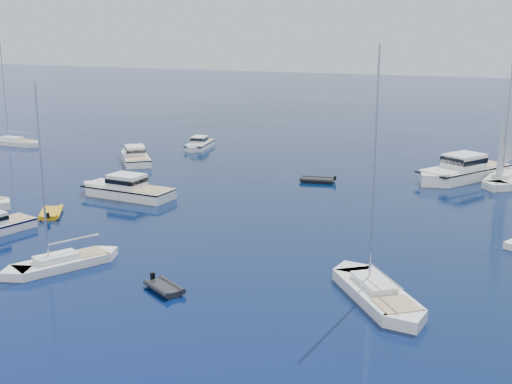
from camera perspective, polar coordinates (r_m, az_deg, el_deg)
ground at (r=36.37m, az=-12.65°, el=-12.39°), size 400.00×400.00×0.00m
motor_cruiser_centre at (r=65.61m, az=-11.01°, el=-0.38°), size 10.87×3.95×2.80m
motor_cruiser_far_l at (r=82.31m, az=-10.21°, el=2.55°), size 8.34×9.33×2.52m
motor_cruiser_distant at (r=74.98m, az=17.02°, el=1.05°), size 10.21×13.44×3.47m
motor_cruiser_horizon at (r=90.39m, az=-4.84°, el=3.73°), size 3.68×8.04×2.03m
sailboat_fore at (r=47.66m, az=-16.16°, el=-6.16°), size 6.08×8.92×13.01m
sailboat_mid_r at (r=41.36m, az=10.17°, el=-8.94°), size 8.70×9.98×15.52m
sailboat_sails_r at (r=75.04m, az=20.29°, el=0.80°), size 4.28×11.52×16.54m
sailboat_far_l at (r=98.55m, az=-19.84°, el=3.80°), size 9.89×2.84×14.44m
tender_yellow at (r=60.75m, az=-17.01°, el=-1.89°), size 3.91×4.41×0.95m
tender_grey_near at (r=42.25m, az=-7.79°, el=-8.34°), size 3.44×2.98×0.95m
tender_grey_far at (r=70.78m, az=5.23°, el=0.87°), size 4.01×2.60×0.95m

